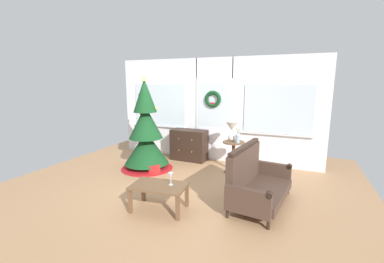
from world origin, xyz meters
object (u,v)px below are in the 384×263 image
object	(u,v)px
wine_glass	(171,176)
dresser_cabinet	(189,145)
coffee_table	(159,189)
settee_sofa	(255,181)
christmas_tree	(146,135)
flower_vase	(238,137)
table_lamp	(232,129)
gift_box	(154,170)
side_table	(233,150)

from	to	relation	value
wine_glass	dresser_cabinet	bearing A→B (deg)	107.35
coffee_table	settee_sofa	bearing A→B (deg)	31.17
christmas_tree	coffee_table	xyz separation A→B (m)	(1.26, -1.63, -0.43)
flower_vase	table_lamp	bearing A→B (deg)	147.99
table_lamp	coffee_table	world-z (taller)	table_lamp
gift_box	wine_glass	bearing A→B (deg)	-50.18
dresser_cabinet	gift_box	size ratio (longest dim) A/B	4.72
christmas_tree	wine_glass	world-z (taller)	christmas_tree
side_table	table_lamp	bearing A→B (deg)	146.31
side_table	table_lamp	world-z (taller)	table_lamp
christmas_tree	table_lamp	bearing A→B (deg)	19.97
flower_vase	coffee_table	bearing A→B (deg)	-108.07
settee_sofa	table_lamp	distance (m)	1.77
gift_box	flower_vase	bearing A→B (deg)	27.39
settee_sofa	wine_glass	xyz separation A→B (m)	(-1.16, -0.73, 0.17)
wine_glass	christmas_tree	bearing A→B (deg)	132.61
table_lamp	flower_vase	world-z (taller)	table_lamp
christmas_tree	flower_vase	distance (m)	2.05
christmas_tree	dresser_cabinet	world-z (taller)	christmas_tree
flower_vase	wine_glass	distance (m)	2.19
dresser_cabinet	table_lamp	size ratio (longest dim) A/B	2.08
dresser_cabinet	side_table	xyz separation A→B (m)	(1.24, -0.36, 0.08)
coffee_table	gift_box	xyz separation A→B (m)	(-0.90, 1.35, -0.25)
settee_sofa	coffee_table	world-z (taller)	settee_sofa
wine_glass	gift_box	xyz separation A→B (m)	(-1.06, 1.28, -0.45)
side_table	gift_box	distance (m)	1.79
settee_sofa	gift_box	distance (m)	2.30
side_table	flower_vase	xyz separation A→B (m)	(0.10, -0.06, 0.31)
christmas_tree	coffee_table	distance (m)	2.10
settee_sofa	table_lamp	world-z (taller)	table_lamp
flower_vase	wine_glass	world-z (taller)	flower_vase
coffee_table	side_table	bearing A→B (deg)	74.73
table_lamp	settee_sofa	bearing A→B (deg)	-62.54
gift_box	table_lamp	bearing A→B (deg)	32.79
table_lamp	coffee_table	bearing A→B (deg)	-103.60
settee_sofa	flower_vase	bearing A→B (deg)	113.83
christmas_tree	coffee_table	bearing A→B (deg)	-52.26
dresser_cabinet	settee_sofa	world-z (taller)	settee_sofa
christmas_tree	side_table	xyz separation A→B (m)	(1.87, 0.62, -0.30)
christmas_tree	table_lamp	world-z (taller)	christmas_tree
wine_glass	flower_vase	bearing A→B (deg)	75.51
coffee_table	table_lamp	bearing A→B (deg)	76.40
side_table	gift_box	bearing A→B (deg)	-149.37
side_table	coffee_table	size ratio (longest dim) A/B	0.74
table_lamp	flower_vase	bearing A→B (deg)	-32.01
flower_vase	side_table	bearing A→B (deg)	149.04
settee_sofa	christmas_tree	bearing A→B (deg)	162.27
flower_vase	coffee_table	world-z (taller)	flower_vase
dresser_cabinet	settee_sofa	distance (m)	2.66
settee_sofa	coffee_table	distance (m)	1.55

